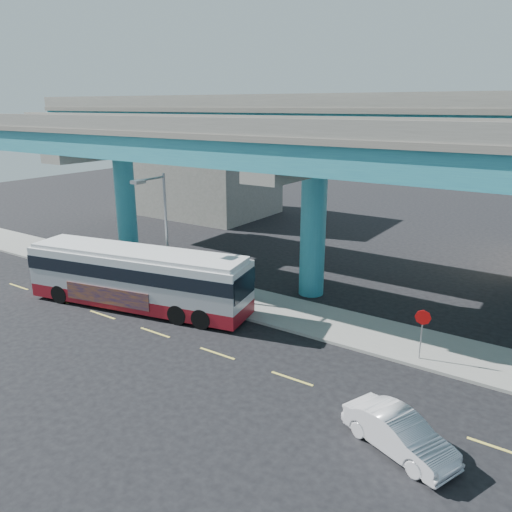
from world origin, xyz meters
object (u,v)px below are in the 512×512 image
Objects in this scene: transit_bus at (138,276)px; sedan at (399,433)px; stop_sign at (422,324)px; street_lamp at (159,218)px; parked_car at (87,249)px.

transit_bus reaches higher than sedan.
stop_sign reaches higher than sedan.
transit_bus is 16.88m from sedan.
street_lamp reaches higher than stop_sign.
parked_car is at bearing 94.94° from sedan.
parked_car is at bearing 145.70° from transit_bus.
stop_sign is at bearing 2.76° from street_lamp.
sedan is 6.67m from stop_sign.
stop_sign is at bearing -2.21° from transit_bus.
street_lamp is at bearing -92.15° from parked_car.
stop_sign is (-1.21, 6.46, 1.16)m from sedan.
sedan is 0.59× the size of street_lamp.
sedan is 27.32m from parked_car.
street_lamp reaches higher than sedan.
parked_car is at bearing 166.87° from street_lamp.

